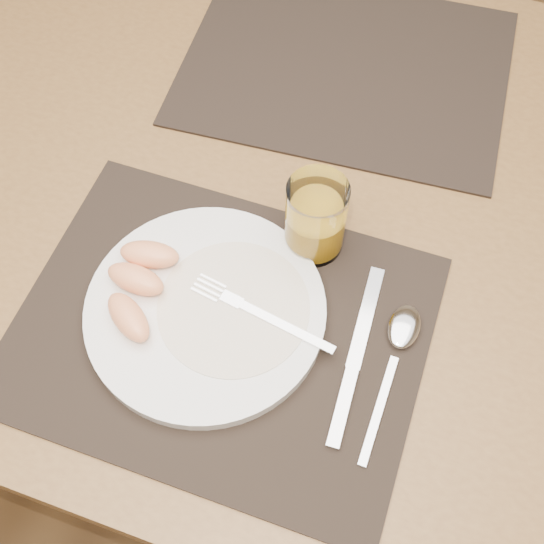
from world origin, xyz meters
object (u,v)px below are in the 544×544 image
Objects in this scene: placemat_near at (221,330)px; knife at (353,368)px; table at (288,220)px; placemat_far at (345,67)px; spoon at (400,338)px; fork at (251,309)px; juice_glass at (315,221)px; plate at (206,310)px.

knife is (0.15, 0.00, 0.00)m from placemat_near.
placemat_far is (0.01, 0.22, 0.09)m from table.
table is 3.11× the size of placemat_far.
placemat_near is at bearing -164.87° from spoon.
fork is 1.66× the size of juice_glass.
juice_glass is (0.09, 0.13, 0.04)m from plate.
table is at bearing -92.66° from placemat_far.
table is 6.35× the size of knife.
juice_glass reaches higher than spoon.
juice_glass is (0.04, 0.12, 0.03)m from fork.
table is 0.22m from fork.
placemat_near is 2.35× the size of spoon.
placemat_far is at bearing 98.61° from juice_glass.
placemat_far is 1.67× the size of plate.
placemat_near is 0.16m from juice_glass.
juice_glass is at bearing 122.19° from knife.
spoon is 0.16m from juice_glass.
table is at bearing 137.58° from spoon.
juice_glass reaches higher than plate.
juice_glass is at bearing -54.41° from table.
placemat_near is 0.03m from plate.
plate is 1.41× the size of spoon.
placemat_near is at bearing -29.90° from plate.
plate is at bearing -123.53° from juice_glass.
spoon is (0.04, 0.05, 0.00)m from knife.
placemat_near is 0.44m from placemat_far.
fork is at bearing -171.12° from spoon.
plate is (-0.02, 0.01, 0.01)m from placemat_near.
knife reaches higher than placemat_near.
placemat_far is at bearing 91.11° from fork.
plate reaches higher than knife.
knife is at bearing -56.58° from table.
placemat_near is 2.57× the size of fork.
placemat_near is at bearing -113.98° from juice_glass.
juice_glass is (-0.13, 0.09, 0.04)m from spoon.
table is at bearing 125.59° from juice_glass.
spoon reaches higher than knife.
plate is 0.17m from knife.
fork reaches higher than spoon.
fork is (0.02, -0.19, 0.11)m from table.
juice_glass is (0.05, -0.30, 0.05)m from placemat_far.
fork is at bearing -84.63° from table.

